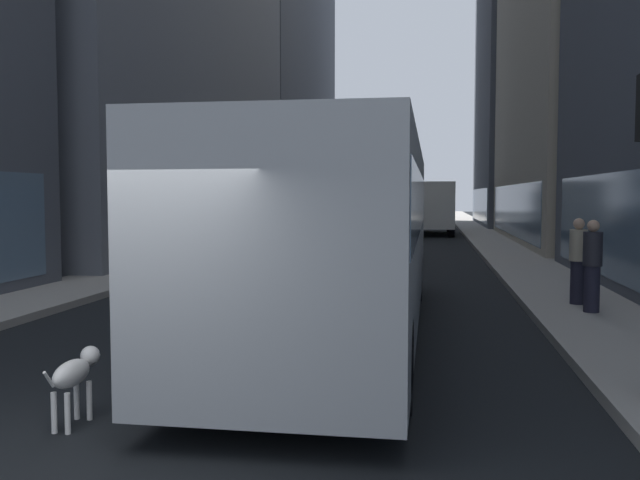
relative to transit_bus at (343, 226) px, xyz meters
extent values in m
plane|color=black|center=(-1.20, 28.93, -1.78)|extent=(120.00, 120.00, 0.00)
cube|color=#9E9991|center=(-6.90, 28.93, -1.70)|extent=(2.40, 110.00, 0.15)
cube|color=#9E9991|center=(4.50, 28.93, -1.70)|extent=(2.40, 110.00, 0.15)
cube|color=slate|center=(-7.17, 16.39, -0.18)|extent=(0.08, 19.51, 2.40)
cube|color=slate|center=(-7.38, 39.80, -0.18)|extent=(0.08, 20.48, 2.40)
cube|color=slate|center=(5.34, 22.46, -0.18)|extent=(0.08, 17.48, 2.40)
cube|color=#4C515B|center=(10.70, 41.34, 11.17)|extent=(11.26, 16.23, 25.89)
cube|color=slate|center=(5.09, 41.34, -0.18)|extent=(0.08, 14.61, 2.40)
cube|color=#999EA3|center=(0.00, -0.01, -0.10)|extent=(2.55, 11.50, 2.75)
cube|color=slate|center=(0.00, -0.01, 0.39)|extent=(2.57, 11.04, 0.90)
cube|color=black|center=(0.00, 5.69, -1.23)|extent=(2.55, 0.16, 0.44)
cylinder|color=black|center=(-1.12, 3.54, -1.28)|extent=(0.30, 1.00, 1.00)
cylinder|color=black|center=(1.13, 3.54, -1.28)|extent=(0.30, 1.00, 1.00)
cylinder|color=black|center=(-1.12, -4.16, -1.28)|extent=(0.30, 1.00, 1.00)
cylinder|color=black|center=(1.13, -4.16, -1.28)|extent=(0.30, 1.00, 1.00)
cube|color=silver|center=(-1.45, 5.14, 0.72)|extent=(0.08, 0.24, 0.40)
cube|color=black|center=(-4.00, 37.25, -1.08)|extent=(1.80, 4.49, 0.75)
cube|color=slate|center=(-4.00, 37.03, -0.43)|extent=(1.66, 2.02, 0.55)
cylinder|color=black|center=(-4.79, 39.09, -1.46)|extent=(0.22, 0.64, 0.64)
cylinder|color=black|center=(-3.21, 39.09, -1.46)|extent=(0.22, 0.64, 0.64)
cylinder|color=black|center=(-4.79, 35.42, -1.46)|extent=(0.22, 0.64, 0.64)
cylinder|color=black|center=(-3.21, 35.42, -1.46)|extent=(0.22, 0.64, 0.64)
cube|color=silver|center=(0.00, 14.06, -1.08)|extent=(1.85, 3.91, 0.75)
cube|color=slate|center=(0.00, 13.86, -0.43)|extent=(1.70, 1.76, 0.55)
cylinder|color=black|center=(-0.82, 15.60, -1.46)|extent=(0.22, 0.64, 0.64)
cylinder|color=black|center=(0.82, 15.60, -1.46)|extent=(0.22, 0.64, 0.64)
cylinder|color=black|center=(-0.82, 12.52, -1.46)|extent=(0.22, 0.64, 0.64)
cylinder|color=black|center=(0.82, 12.52, -1.46)|extent=(0.22, 0.64, 0.64)
cube|color=yellow|center=(0.00, 39.77, -1.08)|extent=(1.84, 3.94, 0.75)
cube|color=slate|center=(0.00, 39.57, -0.43)|extent=(1.69, 1.77, 0.55)
cylinder|color=black|center=(-0.81, 41.32, -1.46)|extent=(0.22, 0.64, 0.64)
cylinder|color=black|center=(0.81, 41.32, -1.46)|extent=(0.22, 0.64, 0.64)
cylinder|color=black|center=(-0.81, 38.22, -1.46)|extent=(0.22, 0.64, 0.64)
cylinder|color=black|center=(0.81, 38.22, -1.46)|extent=(0.22, 0.64, 0.64)
cube|color=#19519E|center=(1.60, 32.44, -0.28)|extent=(2.30, 2.00, 2.10)
cube|color=silver|center=(1.60, 28.69, -0.03)|extent=(2.30, 5.50, 2.60)
cylinder|color=black|center=(0.59, 32.44, -1.33)|extent=(0.28, 0.90, 0.90)
cylinder|color=black|center=(2.61, 32.44, -1.33)|extent=(0.28, 0.90, 0.90)
cylinder|color=black|center=(0.59, 26.94, -1.33)|extent=(0.28, 0.90, 0.90)
cylinder|color=black|center=(2.61, 26.94, -1.33)|extent=(0.28, 0.90, 0.90)
ellipsoid|color=white|center=(-2.03, -5.08, -1.25)|extent=(0.22, 0.60, 0.26)
sphere|color=white|center=(-2.03, -4.70, -1.16)|extent=(0.20, 0.20, 0.20)
sphere|color=black|center=(-2.09, -4.68, -1.14)|extent=(0.07, 0.07, 0.07)
sphere|color=black|center=(-1.97, -4.68, -1.14)|extent=(0.07, 0.07, 0.07)
cylinder|color=white|center=(-2.03, -5.48, -1.20)|extent=(0.03, 0.16, 0.19)
cylinder|color=white|center=(-2.10, -4.87, -1.58)|extent=(0.06, 0.06, 0.40)
cylinder|color=white|center=(-1.96, -4.87, -1.58)|extent=(0.06, 0.06, 0.40)
cylinder|color=white|center=(-2.10, -5.29, -1.58)|extent=(0.06, 0.06, 0.40)
cylinder|color=white|center=(-1.96, -5.29, -1.58)|extent=(0.06, 0.06, 0.40)
sphere|color=black|center=(-1.98, -4.98, -1.21)|extent=(0.04, 0.04, 0.04)
sphere|color=black|center=(-2.09, -5.16, -1.23)|extent=(0.04, 0.04, 0.04)
sphere|color=black|center=(-2.01, -5.26, -1.19)|extent=(0.04, 0.04, 0.04)
cylinder|color=#1E1E2D|center=(4.31, 2.71, -1.20)|extent=(0.28, 0.28, 0.85)
cylinder|color=#B2A58C|center=(4.31, 2.71, -0.47)|extent=(0.34, 0.34, 0.62)
sphere|color=tan|center=(4.31, 2.71, -0.05)|extent=(0.22, 0.22, 0.22)
cube|color=#59331E|center=(4.53, 2.71, -0.73)|extent=(0.12, 0.24, 0.20)
cylinder|color=#1E1E2D|center=(4.37, 1.77, -1.20)|extent=(0.28, 0.28, 0.85)
cylinder|color=#26262D|center=(4.37, 1.77, -0.47)|extent=(0.34, 0.34, 0.62)
sphere|color=tan|center=(4.37, 1.77, -0.05)|extent=(0.22, 0.22, 0.22)
camera|label=1|loc=(1.44, -11.17, 0.50)|focal=38.08mm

